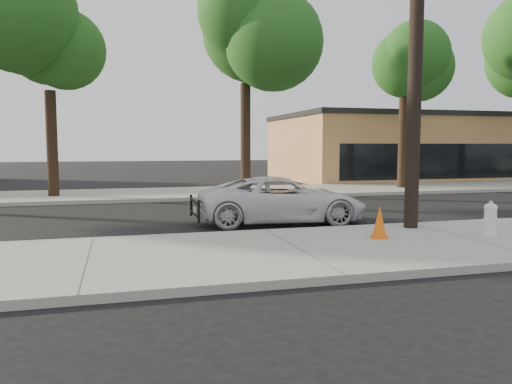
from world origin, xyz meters
TOP-DOWN VIEW (x-y plane):
  - ground at (0.00, 0.00)m, footprint 120.00×120.00m
  - near_sidewalk at (0.00, -4.30)m, footprint 90.00×4.40m
  - far_sidewalk at (0.00, 8.50)m, footprint 90.00×5.00m
  - curb_near at (0.00, -2.10)m, footprint 90.00×0.12m
  - building_main at (16.00, 16.00)m, footprint 18.00×10.00m
  - utility_pole at (3.60, -2.70)m, footprint 1.40×0.34m
  - tree_b at (-5.81, 8.06)m, footprint 4.34×4.20m
  - tree_c at (2.22, 7.64)m, footprint 4.96×4.80m
  - tree_d at (10.20, 7.95)m, footprint 4.50×4.35m
  - police_cruiser at (1.03, -0.21)m, footprint 4.92×2.61m
  - fire_hydrant at (4.70, -4.17)m, footprint 0.40×0.36m
  - traffic_cone at (2.13, -3.76)m, footprint 0.48×0.48m

SIDE VIEW (x-z plane):
  - ground at x=0.00m, z-range 0.00..0.00m
  - near_sidewalk at x=0.00m, z-range 0.00..0.15m
  - far_sidewalk at x=0.00m, z-range 0.00..0.15m
  - curb_near at x=0.00m, z-range -0.01..0.15m
  - traffic_cone at x=2.13m, z-range 0.14..0.85m
  - fire_hydrant at x=4.70m, z-range 0.14..0.88m
  - police_cruiser at x=1.03m, z-range 0.00..1.32m
  - building_main at x=16.00m, z-range 0.00..4.00m
  - utility_pole at x=3.60m, z-range 0.20..9.20m
  - tree_b at x=-5.81m, z-range 1.93..10.38m
  - tree_d at x=10.20m, z-range 1.99..10.74m
  - tree_c at x=2.22m, z-range 2.13..11.68m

